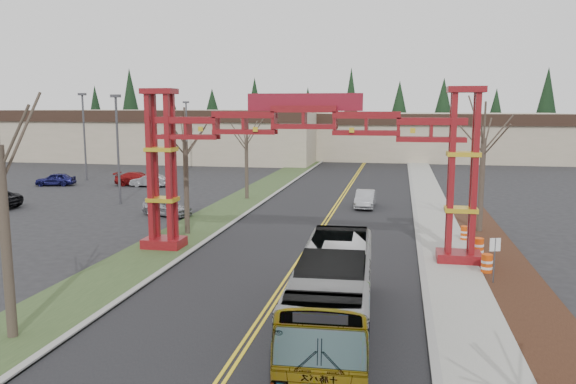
% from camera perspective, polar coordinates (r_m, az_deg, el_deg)
% --- Properties ---
extents(road, '(12.00, 110.00, 0.02)m').
position_cam_1_polar(road, '(37.07, 3.44, -3.68)').
color(road, black).
rests_on(road, ground).
extents(lane_line_left, '(0.12, 100.00, 0.01)m').
position_cam_1_polar(lane_line_left, '(37.09, 3.26, -3.65)').
color(lane_line_left, yellow).
rests_on(lane_line_left, road).
extents(lane_line_right, '(0.12, 100.00, 0.01)m').
position_cam_1_polar(lane_line_right, '(37.05, 3.62, -3.67)').
color(lane_line_right, yellow).
rests_on(lane_line_right, road).
extents(curb_right, '(0.30, 110.00, 0.15)m').
position_cam_1_polar(curb_right, '(36.76, 13.00, -3.90)').
color(curb_right, gray).
rests_on(curb_right, ground).
extents(sidewalk_right, '(2.60, 110.00, 0.14)m').
position_cam_1_polar(sidewalk_right, '(36.83, 15.26, -3.95)').
color(sidewalk_right, gray).
rests_on(sidewalk_right, ground).
extents(landscape_strip, '(2.60, 50.00, 0.12)m').
position_cam_1_polar(landscape_strip, '(22.93, 24.48, -12.14)').
color(landscape_strip, black).
rests_on(landscape_strip, ground).
extents(grass_median, '(4.00, 110.00, 0.08)m').
position_cam_1_polar(grass_median, '(38.94, -8.32, -3.12)').
color(grass_median, '#2D4221').
rests_on(grass_median, ground).
extents(curb_left, '(0.30, 110.00, 0.15)m').
position_cam_1_polar(curb_left, '(38.36, -5.71, -3.20)').
color(curb_left, gray).
rests_on(curb_left, ground).
extents(gateway_arch, '(18.20, 1.60, 8.90)m').
position_cam_1_polar(gateway_arch, '(29.37, 1.67, 4.88)').
color(gateway_arch, maroon).
rests_on(gateway_arch, ground).
extents(retail_building_west, '(46.00, 22.30, 7.50)m').
position_cam_1_polar(retail_building_west, '(90.00, -11.61, 5.78)').
color(retail_building_west, tan).
rests_on(retail_building_west, ground).
extents(retail_building_east, '(38.00, 20.30, 7.00)m').
position_cam_1_polar(retail_building_east, '(91.10, 14.54, 5.56)').
color(retail_building_east, tan).
rests_on(retail_building_east, ground).
extents(conifer_treeline, '(116.10, 5.60, 13.00)m').
position_cam_1_polar(conifer_treeline, '(103.01, 8.77, 7.70)').
color(conifer_treeline, black).
rests_on(conifer_treeline, ground).
extents(transit_bus, '(3.00, 10.86, 3.00)m').
position_cam_1_polar(transit_bus, '(19.90, 4.66, -10.13)').
color(transit_bus, '#ABADB3').
rests_on(transit_bus, ground).
extents(silver_sedan, '(1.49, 4.18, 1.37)m').
position_cam_1_polar(silver_sedan, '(44.96, 7.85, -0.70)').
color(silver_sedan, '#A5A8AD').
rests_on(silver_sedan, ground).
extents(parked_car_near_a, '(4.27, 2.90, 1.35)m').
position_cam_1_polar(parked_car_near_a, '(41.99, -12.19, -1.49)').
color(parked_car_near_a, '#98999F').
rests_on(parked_car_near_a, ground).
extents(parked_car_mid_a, '(4.95, 2.54, 1.37)m').
position_cam_1_polar(parked_car_mid_a, '(59.15, -14.94, 1.31)').
color(parked_car_mid_a, maroon).
rests_on(parked_car_mid_a, ground).
extents(parked_car_mid_b, '(4.12, 2.39, 1.32)m').
position_cam_1_polar(parked_car_mid_b, '(61.72, -22.54, 1.21)').
color(parked_car_mid_b, '#16164F').
rests_on(parked_car_mid_b, ground).
extents(parked_car_far_a, '(3.80, 1.46, 1.23)m').
position_cam_1_polar(parked_car_far_a, '(57.97, -13.91, 1.13)').
color(parked_car_far_a, '#A5A6AD').
rests_on(parked_car_far_a, ground).
extents(bare_tree_median_mid, '(3.18, 3.18, 7.90)m').
position_cam_1_polar(bare_tree_median_mid, '(34.98, -10.42, 4.97)').
color(bare_tree_median_mid, '#382D26').
rests_on(bare_tree_median_mid, ground).
extents(bare_tree_median_far, '(3.09, 3.09, 7.18)m').
position_cam_1_polar(bare_tree_median_far, '(48.25, -4.26, 5.28)').
color(bare_tree_median_far, '#382D26').
rests_on(bare_tree_median_far, ground).
extents(bare_tree_right_far, '(3.44, 3.44, 8.25)m').
position_cam_1_polar(bare_tree_right_far, '(36.96, 19.28, 5.11)').
color(bare_tree_right_far, '#382D26').
rests_on(bare_tree_right_far, ground).
extents(light_pole_near, '(0.77, 0.39, 8.92)m').
position_cam_1_polar(light_pole_near, '(47.74, -16.93, 4.95)').
color(light_pole_near, '#3F3F44').
rests_on(light_pole_near, ground).
extents(light_pole_mid, '(0.82, 0.41, 9.41)m').
position_cam_1_polar(light_pole_mid, '(64.73, -20.01, 5.91)').
color(light_pole_mid, '#3F3F44').
rests_on(light_pole_mid, ground).
extents(light_pole_far, '(0.75, 0.38, 8.65)m').
position_cam_1_polar(light_pole_far, '(72.41, -10.25, 6.17)').
color(light_pole_far, '#3F3F44').
rests_on(light_pole_far, ground).
extents(street_sign, '(0.48, 0.18, 2.16)m').
position_cam_1_polar(street_sign, '(26.62, 20.26, -5.69)').
color(street_sign, '#3F3F44').
rests_on(street_sign, ground).
extents(barrel_south, '(0.54, 0.54, 0.99)m').
position_cam_1_polar(barrel_south, '(28.45, 19.54, -6.96)').
color(barrel_south, '#D6460B').
rests_on(barrel_south, ground).
extents(barrel_mid, '(0.57, 0.57, 1.06)m').
position_cam_1_polar(barrel_mid, '(31.41, 18.75, -5.40)').
color(barrel_mid, '#D6460B').
rests_on(barrel_mid, ground).
extents(barrel_north, '(0.51, 0.51, 0.94)m').
position_cam_1_polar(barrel_north, '(34.84, 17.51, -4.09)').
color(barrel_north, '#D6460B').
rests_on(barrel_north, ground).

